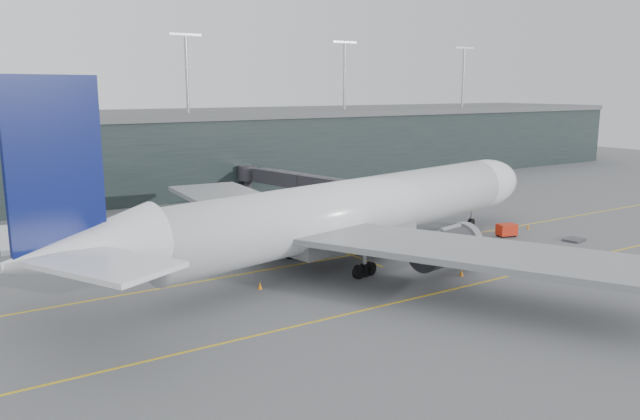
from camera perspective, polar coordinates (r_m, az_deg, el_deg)
ground at (r=75.61m, az=-1.94°, el=-4.01°), size 320.00×320.00×0.00m
taxiline_a at (r=72.32m, az=-0.32°, el=-4.70°), size 160.00×0.25×0.02m
taxiline_b at (r=60.04m, az=7.97°, el=-8.14°), size 160.00×0.25×0.02m
taxiline_lead_main at (r=95.00m, az=-5.53°, el=-0.93°), size 0.25×60.00×0.02m
terminal at (r=126.97m, az=-15.55°, el=5.22°), size 240.00×36.00×29.00m
main_aircraft at (r=71.62m, az=3.00°, el=-0.11°), size 73.26×67.82×20.66m
jet_bridge at (r=102.15m, az=0.31°, el=2.44°), size 10.60×43.24×5.80m
gse_cart at (r=87.66m, az=16.70°, el=-1.73°), size 2.82×2.14×1.71m
baggage_dolly at (r=88.33m, az=22.20°, el=-2.53°), size 3.03×2.62×0.27m
uld_a at (r=82.73m, az=-8.42°, el=-2.18°), size 2.24×2.04×1.66m
uld_b at (r=84.73m, az=-7.06°, el=-1.71°), size 2.48×2.13×1.99m
uld_c at (r=83.05m, az=-6.09°, el=-1.98°), size 2.58×2.35×1.91m
cone_nose at (r=93.33m, az=18.49°, el=-1.46°), size 0.43×0.43×0.69m
cone_wing_stbd at (r=68.39m, az=12.81°, el=-5.62°), size 0.43×0.43×0.68m
cone_wing_port at (r=88.15m, az=0.24°, el=-1.61°), size 0.40×0.40×0.64m
cone_tail at (r=62.78m, az=-5.51°, el=-6.90°), size 0.44×0.44×0.70m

